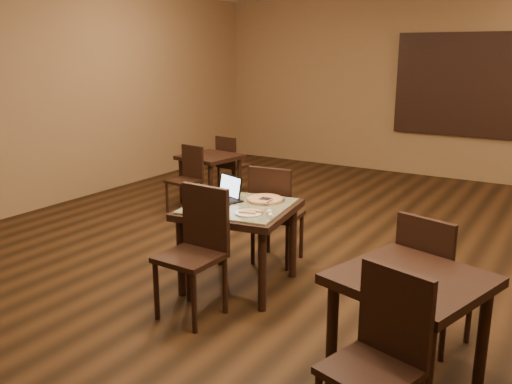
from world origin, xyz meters
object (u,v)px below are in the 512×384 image
Objects in this scene: other_table_b_chair_near at (188,175)px; other_table_c at (410,295)px; other_table_b at (210,163)px; other_table_c_chair_far at (430,274)px; pizza_pan at (264,200)px; chair_main_near at (197,244)px; tiled_table at (239,216)px; laptop at (227,193)px; other_table_b_chair_far at (230,162)px; other_table_c_chair_near at (381,352)px; chair_main_far at (274,210)px.

other_table_c is at bearing -25.85° from other_table_b_chair_near.
other_table_c_chair_far reaches higher than other_table_b.
pizza_pan is at bearing 1.64° from other_table_c_chair_far.
chair_main_near is at bearing -47.89° from other_table_b.
tiled_table is 2.82× the size of pizza_pan.
other_table_b is at bearing 136.72° from pizza_pan.
other_table_c_chair_far is (1.92, -0.27, -0.26)m from laptop.
other_table_c_chair_near is (3.69, -3.99, 0.07)m from other_table_b_chair_far.
chair_main_near is 0.87m from pizza_pan.
other_table_c is (3.65, -2.90, 0.08)m from other_table_b.
chair_main_near is at bearing 83.72° from chair_main_far.
tiled_table is 1.06× the size of other_table_c_chair_far.
other_table_b_chair_far is at bearing -52.71° from chair_main_far.
pizza_pan is 0.43× the size of other_table_b_chair_near.
other_table_b_chair_far is at bearing 117.02° from tiled_table.
pizza_pan is 2.47m from other_table_b_chair_near.
other_table_c_chair_near is (3.68, -3.48, 0.00)m from other_table_b.
tiled_table is 1.06× the size of other_table_c_chair_near.
chair_main_far is 0.99× the size of other_table_c.
other_table_c_chair_near is at bearing -31.61° from other_table_b_chair_near.
other_table_c is at bearing -32.05° from tiled_table.
chair_main_near is 0.77m from laptop.
other_table_c is (1.74, -1.36, 0.07)m from chair_main_far.
other_table_c_chair_near is at bearing 126.18° from chair_main_far.
other_table_c is (3.66, -3.41, 0.15)m from other_table_b_chair_far.
other_table_c_chair_far is (3.63, -2.32, 0.00)m from other_table_b.
tiled_table is at bearing -41.00° from other_table_b.
pizza_pan is 0.37× the size of other_table_c_chair_far.
laptop reaches higher than other_table_b.
other_table_c is at bearing 108.31° from other_table_c_chair_far.
other_table_b_chair_near is 4.05m from other_table_c_chair_far.
chair_main_near is 1.05× the size of other_table_c_chair_far.
laptop is at bearing 107.78° from chair_main_near.
chair_main_near is 1.20× the size of other_table_b_chair_far.
laptop is 2.45m from other_table_c_chair_near.
chair_main_near is at bearing 30.26° from other_table_c_chair_far.
laptop is 0.46× the size of other_table_b.
other_table_b_chair_far is 4.61m from other_table_c_chair_far.
laptop is (-0.20, 0.71, 0.23)m from chair_main_near.
chair_main_near is 1.78m from other_table_c_chair_far.
chair_main_near is 1.05× the size of other_table_c_chair_near.
other_table_c_chair_far is at bearing 16.10° from chair_main_near.
chair_main_far reaches higher than tiled_table.
other_table_b is (-1.70, 2.05, -0.26)m from laptop.
tiled_table is at bearing 92.07° from chair_main_near.
other_table_b_chair_near is (-2.01, 1.40, -0.27)m from pizza_pan.
other_table_b_chair_near is 0.86× the size of other_table_c.
tiled_table is at bearing 133.21° from other_table_b_chair_far.
other_table_c_chair_near is at bearing -43.62° from pizza_pan.
tiled_table is at bearing 10.34° from other_table_c_chair_far.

